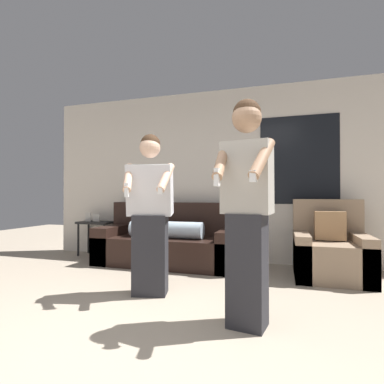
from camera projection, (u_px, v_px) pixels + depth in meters
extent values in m
plane|color=tan|center=(127.00, 365.00, 1.81)|extent=(14.00, 14.00, 0.00)
cube|color=silver|center=(223.00, 175.00, 4.75)|extent=(6.04, 0.06, 2.70)
cube|color=black|center=(299.00, 160.00, 4.39)|extent=(1.10, 0.01, 1.30)
cube|color=black|center=(169.00, 251.00, 4.45)|extent=(2.14, 0.87, 0.41)
cube|color=black|center=(176.00, 218.00, 4.77)|extent=(2.14, 0.22, 0.51)
cube|color=black|center=(114.00, 243.00, 4.72)|extent=(0.28, 0.87, 0.55)
cube|color=black|center=(231.00, 249.00, 4.18)|extent=(0.28, 0.87, 0.55)
cylinder|color=silver|center=(166.00, 230.00, 4.35)|extent=(1.10, 0.24, 0.24)
cube|color=#937A60|center=(331.00, 260.00, 3.70)|extent=(0.86, 0.87, 0.45)
cube|color=#937A60|center=(327.00, 219.00, 4.03)|extent=(0.86, 0.20, 0.52)
cube|color=#937A60|center=(302.00, 254.00, 3.80)|extent=(0.18, 0.87, 0.55)
cube|color=#937A60|center=(362.00, 258.00, 3.60)|extent=(0.18, 0.87, 0.55)
cube|color=#A87F56|center=(330.00, 226.00, 3.77)|extent=(0.36, 0.14, 0.36)
cube|color=black|center=(96.00, 223.00, 5.14)|extent=(0.59, 0.36, 0.04)
cylinder|color=black|center=(78.00, 240.00, 5.07)|extent=(0.04, 0.04, 0.54)
cylinder|color=black|center=(104.00, 241.00, 4.93)|extent=(0.04, 0.04, 0.54)
cylinder|color=black|center=(89.00, 238.00, 5.34)|extent=(0.04, 0.04, 0.54)
cylinder|color=black|center=(114.00, 239.00, 5.20)|extent=(0.04, 0.04, 0.54)
cube|color=beige|center=(88.00, 217.00, 5.16)|extent=(0.10, 0.02, 0.17)
cube|color=beige|center=(96.00, 218.00, 5.14)|extent=(0.13, 0.02, 0.15)
cube|color=#28282D|center=(150.00, 254.00, 3.12)|extent=(0.39, 0.31, 0.82)
cube|color=silver|center=(150.00, 190.00, 3.11)|extent=(0.51, 0.37, 0.55)
sphere|color=#DBAD8E|center=(150.00, 148.00, 3.10)|extent=(0.22, 0.22, 0.22)
sphere|color=#3D2819|center=(150.00, 144.00, 3.11)|extent=(0.21, 0.21, 0.21)
cylinder|color=#DBAD8E|center=(128.00, 178.00, 2.97)|extent=(0.22, 0.36, 0.31)
cube|color=white|center=(127.00, 190.00, 2.82)|extent=(0.04, 0.04, 0.13)
cylinder|color=#DBAD8E|center=(166.00, 177.00, 2.94)|extent=(0.09, 0.36, 0.31)
cube|color=white|center=(160.00, 190.00, 2.80)|extent=(0.05, 0.04, 0.08)
cube|color=#28282D|center=(247.00, 270.00, 2.35)|extent=(0.32, 0.29, 0.88)
cube|color=#ADA89E|center=(247.00, 178.00, 2.35)|extent=(0.41, 0.30, 0.57)
sphere|color=#A37A5B|center=(247.00, 118.00, 2.35)|extent=(0.23, 0.23, 0.23)
sphere|color=#3D2819|center=(247.00, 113.00, 2.36)|extent=(0.22, 0.22, 0.22)
cylinder|color=#A37A5B|center=(221.00, 161.00, 2.29)|extent=(0.09, 0.36, 0.33)
cube|color=white|center=(217.00, 177.00, 2.14)|extent=(0.04, 0.04, 0.13)
cylinder|color=#A37A5B|center=(262.00, 158.00, 2.15)|extent=(0.19, 0.36, 0.33)
cube|color=white|center=(253.00, 176.00, 2.02)|extent=(0.05, 0.04, 0.08)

